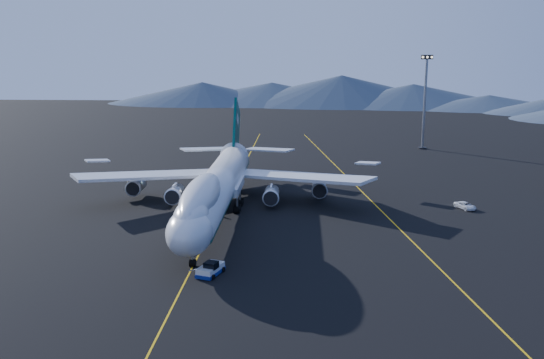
{
  "coord_description": "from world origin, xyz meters",
  "views": [
    {
      "loc": [
        15.42,
        -107.49,
        30.49
      ],
      "look_at": [
        9.73,
        4.83,
        6.0
      ],
      "focal_mm": 40.0,
      "sensor_mm": 36.0,
      "label": 1
    }
  ],
  "objects_px": {
    "pushback_tug": "(210,270)",
    "service_van": "(465,206)",
    "floodlight_mast": "(425,102)",
    "boeing_747": "(218,185)"
  },
  "relations": [
    {
      "from": "floodlight_mast",
      "to": "service_van",
      "type": "bearing_deg",
      "value": -94.34
    },
    {
      "from": "boeing_747",
      "to": "pushback_tug",
      "type": "xyz_separation_m",
      "value": [
        3.0,
        -29.53,
        -5.17
      ]
    },
    {
      "from": "boeing_747",
      "to": "service_van",
      "type": "relative_size",
      "value": 15.22
    },
    {
      "from": "service_van",
      "to": "floodlight_mast",
      "type": "xyz_separation_m",
      "value": [
        5.46,
        71.96,
        13.76
      ]
    },
    {
      "from": "boeing_747",
      "to": "service_van",
      "type": "height_order",
      "value": "boeing_747"
    },
    {
      "from": "pushback_tug",
      "to": "service_van",
      "type": "relative_size",
      "value": 1.09
    },
    {
      "from": "floodlight_mast",
      "to": "boeing_747",
      "type": "bearing_deg",
      "value": -123.46
    },
    {
      "from": "pushback_tug",
      "to": "floodlight_mast",
      "type": "height_order",
      "value": "floodlight_mast"
    },
    {
      "from": "boeing_747",
      "to": "floodlight_mast",
      "type": "height_order",
      "value": "floodlight_mast"
    },
    {
      "from": "boeing_747",
      "to": "service_van",
      "type": "bearing_deg",
      "value": 9.01
    }
  ]
}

